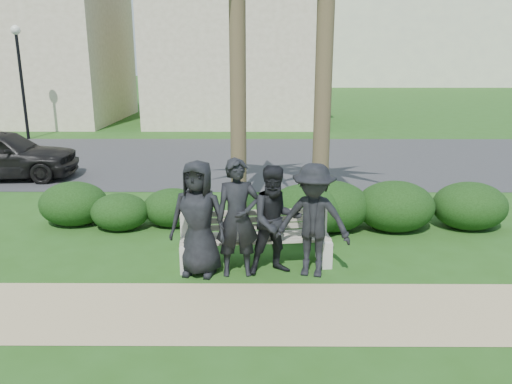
% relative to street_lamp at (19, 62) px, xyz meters
% --- Properties ---
extents(ground, '(160.00, 160.00, 0.00)m').
position_rel_street_lamp_xyz_m(ground, '(9.00, -12.00, -2.94)').
color(ground, '#254F16').
rests_on(ground, ground).
extents(footpath, '(30.00, 1.60, 0.01)m').
position_rel_street_lamp_xyz_m(footpath, '(9.00, -13.80, -2.94)').
color(footpath, tan).
rests_on(footpath, ground).
extents(asphalt_street, '(160.00, 8.00, 0.01)m').
position_rel_street_lamp_xyz_m(asphalt_street, '(9.00, -4.00, -2.94)').
color(asphalt_street, '#2D2D30').
rests_on(asphalt_street, ground).
extents(stucco_bldg_left, '(10.40, 8.40, 7.30)m').
position_rel_street_lamp_xyz_m(stucco_bldg_left, '(-3.00, 6.00, 0.72)').
color(stucco_bldg_left, '#BDAE8E').
rests_on(stucco_bldg_left, ground).
extents(stucco_bldg_right, '(8.40, 8.40, 7.30)m').
position_rel_street_lamp_xyz_m(stucco_bldg_right, '(8.00, 6.00, 0.72)').
color(stucco_bldg_right, '#BDAE8E').
rests_on(stucco_bldg_right, ground).
extents(street_lamp, '(0.36, 0.36, 4.29)m').
position_rel_street_lamp_xyz_m(street_lamp, '(0.00, 0.00, 0.00)').
color(street_lamp, black).
rests_on(street_lamp, ground).
extents(park_bench, '(2.36, 0.76, 0.81)m').
position_rel_street_lamp_xyz_m(park_bench, '(9.07, -12.30, -2.58)').
color(park_bench, '#A8A08D').
rests_on(park_bench, ground).
extents(man_a, '(0.94, 0.70, 1.73)m').
position_rel_street_lamp_xyz_m(man_a, '(8.24, -12.62, -2.08)').
color(man_a, black).
rests_on(man_a, ground).
extents(man_b, '(0.68, 0.48, 1.76)m').
position_rel_street_lamp_xyz_m(man_b, '(8.81, -12.66, -2.06)').
color(man_b, black).
rests_on(man_b, ground).
extents(man_c, '(0.94, 0.81, 1.65)m').
position_rel_street_lamp_xyz_m(man_c, '(9.37, -12.60, -2.12)').
color(man_c, black).
rests_on(man_c, ground).
extents(man_d, '(1.22, 0.88, 1.69)m').
position_rel_street_lamp_xyz_m(man_d, '(9.91, -12.66, -2.10)').
color(man_d, black).
rests_on(man_d, ground).
extents(hedge_a, '(1.32, 1.09, 0.86)m').
position_rel_street_lamp_xyz_m(hedge_a, '(5.54, -10.33, -2.51)').
color(hedge_a, black).
rests_on(hedge_a, ground).
extents(hedge_b, '(1.08, 0.90, 0.71)m').
position_rel_street_lamp_xyz_m(hedge_b, '(6.51, -10.63, -2.59)').
color(hedge_b, black).
rests_on(hedge_b, ground).
extents(hedge_c, '(1.14, 0.94, 0.74)m').
position_rel_street_lamp_xyz_m(hedge_c, '(7.47, -10.40, -2.57)').
color(hedge_c, black).
rests_on(hedge_c, ground).
extents(hedge_d, '(1.45, 1.20, 0.94)m').
position_rel_street_lamp_xyz_m(hedge_d, '(9.98, -10.84, -2.47)').
color(hedge_d, black).
rests_on(hedge_d, ground).
extents(hedge_e, '(1.46, 1.21, 0.95)m').
position_rel_street_lamp_xyz_m(hedge_e, '(10.47, -10.62, -2.47)').
color(hedge_e, black).
rests_on(hedge_e, ground).
extents(hedge_f, '(1.39, 1.15, 0.91)m').
position_rel_street_lamp_xyz_m(hedge_f, '(13.10, -10.52, -2.49)').
color(hedge_f, black).
rests_on(hedge_f, ground).
extents(hedge_extra, '(1.46, 1.21, 0.95)m').
position_rel_street_lamp_xyz_m(hedge_extra, '(11.67, -10.62, -2.47)').
color(hedge_extra, black).
rests_on(hedge_extra, ground).
extents(car_a, '(4.00, 1.84, 1.33)m').
position_rel_street_lamp_xyz_m(car_a, '(2.29, -6.64, -2.28)').
color(car_a, black).
rests_on(car_a, ground).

